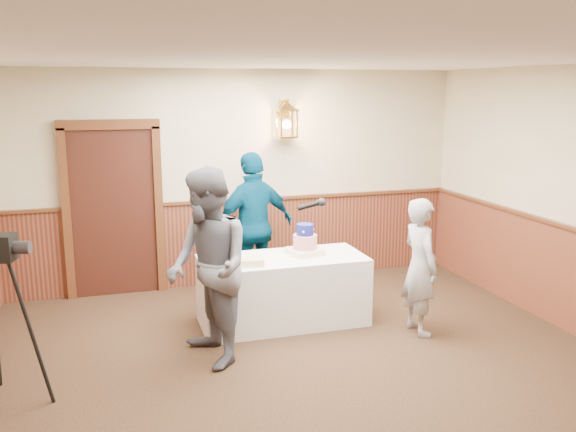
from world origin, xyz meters
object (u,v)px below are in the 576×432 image
at_px(display_table, 283,290).
at_px(interviewer, 208,268).
at_px(sheet_cake_green, 218,255).
at_px(sheet_cake_yellow, 246,261).
at_px(baker, 420,266).
at_px(tiered_cake, 305,243).
at_px(tv_camera_rig, 0,330).
at_px(assistant_p, 254,226).

relative_size(display_table, interviewer, 0.97).
height_order(sheet_cake_green, interviewer, interviewer).
relative_size(sheet_cake_yellow, baker, 0.24).
height_order(tiered_cake, interviewer, interviewer).
bearing_deg(interviewer, sheet_cake_yellow, 130.07).
relative_size(display_table, tv_camera_rig, 1.25).
height_order(interviewer, baker, interviewer).
bearing_deg(sheet_cake_green, tiered_cake, -7.65).
height_order(sheet_cake_yellow, baker, baker).
relative_size(display_table, baker, 1.24).
bearing_deg(sheet_cake_yellow, baker, -16.70).
relative_size(display_table, tiered_cake, 4.61).
xyz_separation_m(tiered_cake, assistant_p, (-0.37, 0.85, 0.02)).
height_order(sheet_cake_green, tv_camera_rig, tv_camera_rig).
distance_m(interviewer, tv_camera_rig, 1.79).
distance_m(display_table, tiered_cake, 0.58).
xyz_separation_m(tiered_cake, sheet_cake_green, (-0.95, 0.13, -0.09)).
relative_size(interviewer, assistant_p, 1.02).
bearing_deg(tiered_cake, baker, -35.01).
xyz_separation_m(assistant_p, tv_camera_rig, (-2.59, -1.95, -0.26)).
relative_size(tiered_cake, assistant_p, 0.21).
relative_size(assistant_p, tv_camera_rig, 1.27).
bearing_deg(tv_camera_rig, interviewer, 23.72).
distance_m(tiered_cake, assistant_p, 0.93).
distance_m(display_table, sheet_cake_green, 0.82).
bearing_deg(display_table, sheet_cake_yellow, -160.90).
xyz_separation_m(sheet_cake_green, assistant_p, (0.59, 0.72, 0.12)).
bearing_deg(assistant_p, baker, 114.82).
relative_size(baker, assistant_p, 0.80).
distance_m(tiered_cake, sheet_cake_yellow, 0.75).
relative_size(tiered_cake, interviewer, 0.21).
height_order(baker, assistant_p, assistant_p).
xyz_separation_m(interviewer, tv_camera_rig, (-1.75, -0.30, -0.29)).
height_order(tiered_cake, tv_camera_rig, tv_camera_rig).
bearing_deg(assistant_p, tv_camera_rig, 20.13).
distance_m(display_table, sheet_cake_yellow, 0.62).
distance_m(tiered_cake, tv_camera_rig, 3.16).
bearing_deg(baker, display_table, 60.77).
bearing_deg(sheet_cake_green, sheet_cake_yellow, -53.71).
distance_m(display_table, interviewer, 1.33).
height_order(display_table, interviewer, interviewer).
distance_m(display_table, assistant_p, 1.05).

